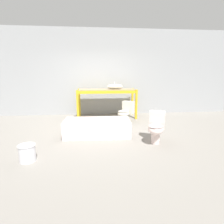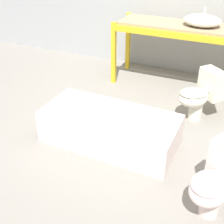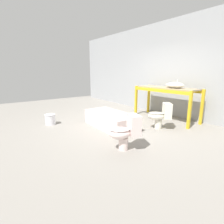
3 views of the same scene
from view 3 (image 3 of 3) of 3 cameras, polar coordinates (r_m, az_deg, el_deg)
name	(u,v)px [view 3 (image 3 of 3)]	position (r m, az deg, el deg)	size (l,w,h in m)	color
ground_plane	(120,125)	(5.10, 2.49, -4.19)	(12.00, 12.00, 0.00)	gray
warehouse_wall_rear	(170,69)	(6.51, 18.30, 13.19)	(10.80, 0.08, 3.20)	#9EA0A3
shelving_rack	(166,92)	(5.81, 17.32, 6.15)	(2.08, 0.73, 1.03)	gold
sink_basin	(175,85)	(5.61, 19.82, 8.26)	(0.56, 0.42, 0.26)	silver
bathtub_main	(110,119)	(4.82, -0.52, -2.28)	(1.66, 0.80, 0.42)	silver
toilet_near	(126,131)	(3.42, 4.44, -6.25)	(0.55, 0.67, 0.70)	silver
toilet_far	(160,115)	(4.85, 15.51, -0.90)	(0.64, 0.67, 0.70)	silver
bucket_white	(50,119)	(5.40, -19.53, -2.21)	(0.30, 0.30, 0.31)	silver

